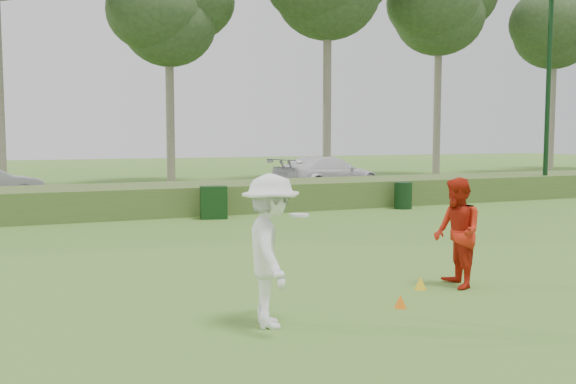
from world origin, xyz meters
name	(u,v)px	position (x,y,z in m)	size (l,w,h in m)	color
ground	(387,296)	(0.00, 0.00, 0.00)	(120.00, 120.00, 0.00)	#427426
reed_strip	(194,198)	(0.00, 12.00, 0.45)	(80.00, 3.00, 0.90)	#416026
park_road	(163,197)	(0.00, 17.00, 0.03)	(80.00, 6.00, 0.06)	#2D2D2D
lamp_post	(549,55)	(14.00, 11.00, 5.59)	(0.70, 0.70, 8.18)	black
tree_4	(169,14)	(2.00, 24.50, 8.59)	(6.24, 6.24, 11.50)	#7B6E5E
tree_6	(439,6)	(18.00, 23.80, 10.10)	(7.02, 7.02, 13.50)	#7B6E5E
tree_7	(555,25)	(26.00, 22.80, 9.34)	(6.50, 6.50, 12.50)	#7B6E5E
player_white	(271,251)	(-2.24, -0.77, 1.00)	(1.05, 1.43, 2.01)	white
player_red	(457,233)	(1.36, 0.05, 0.91)	(0.88, 0.69, 1.82)	red
cone_orange	(400,301)	(-0.19, -0.68, 0.10)	(0.18, 0.18, 0.19)	orange
cone_yellow	(420,283)	(0.73, 0.15, 0.11)	(0.20, 0.20, 0.21)	yellow
utility_cabinet	(214,202)	(0.08, 9.96, 0.49)	(0.79, 0.49, 0.98)	black
trash_bin	(403,195)	(6.76, 10.01, 0.45)	(0.60, 0.60, 0.90)	black
car_right	(327,174)	(6.96, 16.29, 0.82)	(2.14, 5.27, 1.53)	white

